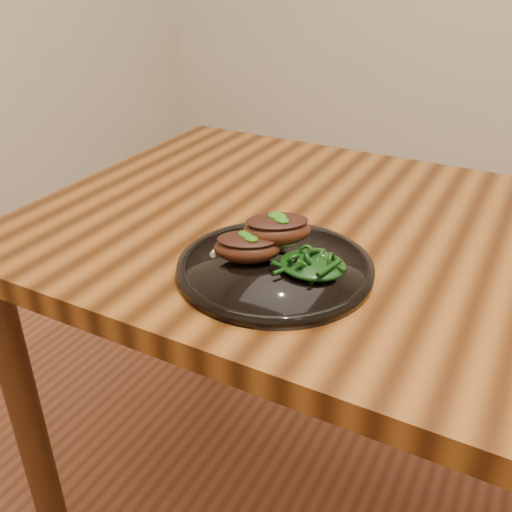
{
  "coord_description": "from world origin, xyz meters",
  "views": [
    {
      "loc": [
        0.04,
        -0.85,
        1.18
      ],
      "look_at": [
        -0.3,
        -0.21,
        0.78
      ],
      "focal_mm": 40.0,
      "sensor_mm": 36.0,
      "label": 1
    }
  ],
  "objects_px": {
    "desk": "(481,304)",
    "plate": "(275,267)",
    "lamb_chop_front": "(247,247)",
    "greens_heap": "(313,261)"
  },
  "relations": [
    {
      "from": "plate",
      "to": "lamb_chop_front",
      "type": "height_order",
      "value": "lamb_chop_front"
    },
    {
      "from": "lamb_chop_front",
      "to": "plate",
      "type": "bearing_deg",
      "value": 13.92
    },
    {
      "from": "desk",
      "to": "plate",
      "type": "relative_size",
      "value": 5.51
    },
    {
      "from": "greens_heap",
      "to": "lamb_chop_front",
      "type": "bearing_deg",
      "value": -171.04
    },
    {
      "from": "plate",
      "to": "lamb_chop_front",
      "type": "xyz_separation_m",
      "value": [
        -0.04,
        -0.01,
        0.03
      ]
    },
    {
      "from": "lamb_chop_front",
      "to": "greens_heap",
      "type": "bearing_deg",
      "value": 8.96
    },
    {
      "from": "plate",
      "to": "lamb_chop_front",
      "type": "distance_m",
      "value": 0.05
    },
    {
      "from": "greens_heap",
      "to": "desk",
      "type": "bearing_deg",
      "value": 40.63
    },
    {
      "from": "lamb_chop_front",
      "to": "greens_heap",
      "type": "height_order",
      "value": "lamb_chop_front"
    },
    {
      "from": "desk",
      "to": "lamb_chop_front",
      "type": "bearing_deg",
      "value": -147.35
    }
  ]
}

